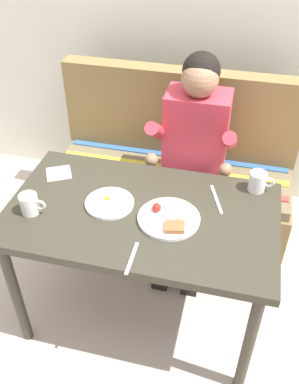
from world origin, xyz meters
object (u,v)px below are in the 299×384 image
Objects in this scene: coffee_mug_second at (30,204)px; person at (194,143)px; knife at (216,199)px; table at (142,224)px; napkin at (59,173)px; plate_eggs at (110,203)px; coffee_mug at (258,181)px; plate_breakfast at (169,219)px; fork at (132,258)px; couch at (173,181)px.

person is at bearing 49.66° from coffee_mug_second.
table is at bearing -173.26° from knife.
person is at bearing 34.78° from napkin.
person is 5.50× the size of plate_eggs.
coffee_mug is at bearing 22.66° from coffee_mug_second.
plate_breakfast reaches higher than plate_eggs.
fork is (0.19, -0.29, -0.01)m from plate_eggs.
coffee_mug is 1.03m from coffee_mug_second.
fork is (-0.10, -0.87, -0.01)m from person.
person is 0.65m from plate_eggs.
person is at bearing 63.62° from plate_eggs.
plate_breakfast is 0.27m from fork.
couch is 1.10m from coffee_mug_second.
fork is at bearing -128.95° from coffee_mug.
coffee_mug is at bearing -45.29° from couch.
plate_breakfast is 2.30× the size of napkin.
coffee_mug_second is at bearing 179.82° from knife.
fork reaches higher than table.
person is at bearing 89.40° from plate_breakfast.
coffee_mug_second is at bearing -157.45° from plate_eggs.
fork is (0.04, -1.05, 0.40)m from couch.
table is 5.45× the size of plate_eggs.
person is at bearing 91.96° from knife.
plate_breakfast is at bearing -153.33° from knife.
coffee_mug_second is at bearing -130.34° from person.
knife is (0.31, -0.61, 0.40)m from couch.
fork is at bearing -42.10° from napkin.
couch is 6.54× the size of plate_eggs.
coffee_mug_second reaches higher than napkin.
plate_eggs reaches higher than knife.
knife is (0.78, 0.28, -0.05)m from coffee_mug_second.
table is 0.57m from coffee_mug.
plate_breakfast is at bearing -14.53° from table.
plate_breakfast is 2.28× the size of coffee_mug_second.
plate_breakfast is 0.47m from coffee_mug.
plate_eggs is 0.35m from napkin.
knife is (-0.17, -0.12, -0.05)m from coffee_mug.
fork is (0.50, -0.45, -0.00)m from napkin.
table is at bearing 14.75° from coffee_mug_second.
napkin is (-0.32, 0.16, -0.01)m from plate_eggs.
plate_breakfast reaches higher than table.
fork is (0.50, -0.16, -0.05)m from coffee_mug_second.
coffee_mug_second is at bearing -157.34° from coffee_mug.
person reaches higher than fork.
person is 10.37× the size of napkin.
napkin is (-0.95, -0.10, -0.05)m from coffee_mug.
table is 0.61m from person.
fork is at bearing -96.73° from person.
plate_breakfast is 0.63m from napkin.
table is 10.17× the size of coffee_mug_second.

